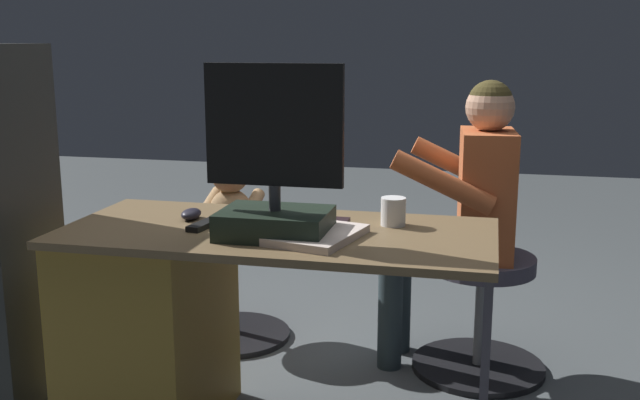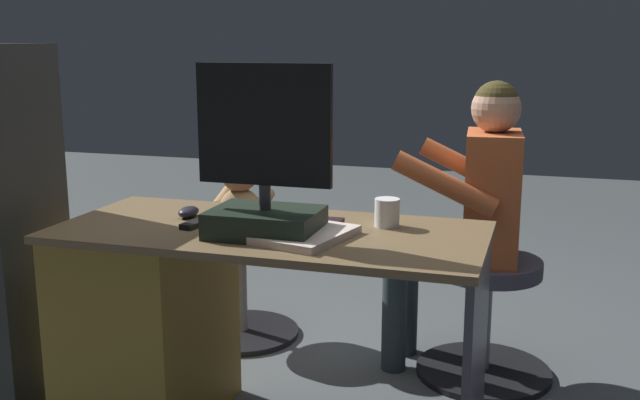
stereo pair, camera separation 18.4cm
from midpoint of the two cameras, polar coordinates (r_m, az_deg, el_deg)
The scene contains 12 objects.
ground_plane at distance 2.95m, azimuth 0.93°, elevation -14.16°, with size 10.00×10.00×0.00m, color #4C5255.
desk at distance 2.58m, azimuth -9.15°, elevation -8.88°, with size 1.36×0.62×0.72m.
monitor at distance 2.23m, azimuth -1.90°, elevation 1.13°, with size 0.42×0.24×0.52m.
keyboard at distance 2.40m, azimuth -1.28°, elevation -1.63°, with size 0.42×0.14×0.02m, color black.
computer_mouse at distance 2.51m, azimuth -7.98°, elevation -0.93°, with size 0.06×0.10×0.04m, color #211F2C.
cup at distance 2.38m, azimuth 7.37°, elevation -0.98°, with size 0.08×0.08×0.09m, color white.
tv_remote at distance 2.40m, azimuth -7.13°, elevation -1.75°, with size 0.04×0.15×0.02m, color black.
notebook_binder at distance 2.22m, azimuth 1.29°, elevation -2.71°, with size 0.22×0.30×0.02m, color beige.
office_chair_teddy at distance 3.33m, azimuth -4.43°, elevation -5.95°, with size 0.50×0.50×0.48m.
teddy_bear at distance 3.25m, azimuth -4.46°, elevation 0.35°, with size 0.25×0.25×0.36m.
visitor_chair at distance 3.04m, azimuth 14.33°, elevation -8.24°, with size 0.53×0.53×0.48m.
person at distance 2.93m, azimuth 13.17°, elevation -0.33°, with size 0.52×0.50×1.16m.
Camera 2 is at (-0.82, 2.51, 1.31)m, focal length 41.76 mm.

